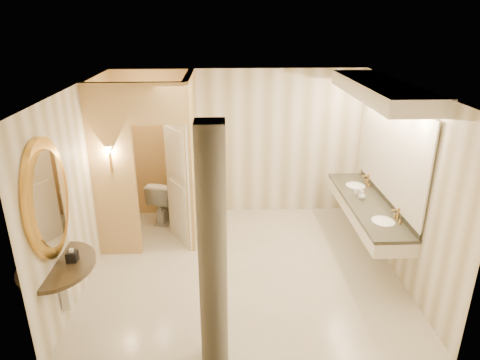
# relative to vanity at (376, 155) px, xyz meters

# --- Properties ---
(floor) EXTENTS (4.50, 4.50, 0.00)m
(floor) POSITION_rel_vanity_xyz_m (-1.98, -0.40, -1.63)
(floor) COLOR beige
(floor) RESTS_ON ground
(ceiling) EXTENTS (4.50, 4.50, 0.00)m
(ceiling) POSITION_rel_vanity_xyz_m (-1.98, -0.40, 1.07)
(ceiling) COLOR silver
(ceiling) RESTS_ON wall_back
(wall_back) EXTENTS (4.50, 0.02, 2.70)m
(wall_back) POSITION_rel_vanity_xyz_m (-1.98, 1.60, -0.28)
(wall_back) COLOR white
(wall_back) RESTS_ON floor
(wall_front) EXTENTS (4.50, 0.02, 2.70)m
(wall_front) POSITION_rel_vanity_xyz_m (-1.98, -2.40, -0.28)
(wall_front) COLOR white
(wall_front) RESTS_ON floor
(wall_left) EXTENTS (0.02, 4.00, 2.70)m
(wall_left) POSITION_rel_vanity_xyz_m (-4.23, -0.40, -0.28)
(wall_left) COLOR white
(wall_left) RESTS_ON floor
(wall_right) EXTENTS (0.02, 4.00, 2.70)m
(wall_right) POSITION_rel_vanity_xyz_m (0.27, -0.40, -0.28)
(wall_right) COLOR white
(wall_right) RESTS_ON floor
(toilet_closet) EXTENTS (1.50, 1.55, 2.70)m
(toilet_closet) POSITION_rel_vanity_xyz_m (-3.11, 0.57, -0.24)
(toilet_closet) COLOR #EAC27A
(toilet_closet) RESTS_ON floor
(wall_sconce) EXTENTS (0.14, 0.14, 0.42)m
(wall_sconce) POSITION_rel_vanity_xyz_m (-3.90, 0.03, 0.10)
(wall_sconce) COLOR #C18C3D
(wall_sconce) RESTS_ON toilet_closet
(vanity) EXTENTS (0.75, 2.64, 2.09)m
(vanity) POSITION_rel_vanity_xyz_m (0.00, 0.00, 0.00)
(vanity) COLOR silver
(vanity) RESTS_ON floor
(console_shelf) EXTENTS (1.07, 1.07, 1.98)m
(console_shelf) POSITION_rel_vanity_xyz_m (-4.19, -1.60, -0.28)
(console_shelf) COLOR black
(console_shelf) RESTS_ON floor
(pillar) EXTENTS (0.28, 0.28, 2.70)m
(pillar) POSITION_rel_vanity_xyz_m (-2.38, -2.20, -0.28)
(pillar) COLOR silver
(pillar) RESTS_ON floor
(tissue_box) EXTENTS (0.12, 0.12, 0.12)m
(tissue_box) POSITION_rel_vanity_xyz_m (-4.04, -1.53, -0.69)
(tissue_box) COLOR black
(tissue_box) RESTS_ON console_shelf
(toilet) EXTENTS (0.65, 0.87, 0.79)m
(toilet) POSITION_rel_vanity_xyz_m (-3.33, 1.28, -1.23)
(toilet) COLOR white
(toilet) RESTS_ON floor
(soap_bottle_a) EXTENTS (0.06, 0.06, 0.12)m
(soap_bottle_a) POSITION_rel_vanity_xyz_m (-0.14, 0.28, -0.70)
(soap_bottle_a) COLOR beige
(soap_bottle_a) RESTS_ON vanity
(soap_bottle_b) EXTENTS (0.12, 0.12, 0.13)m
(soap_bottle_b) POSITION_rel_vanity_xyz_m (-0.10, 0.09, -0.69)
(soap_bottle_b) COLOR silver
(soap_bottle_b) RESTS_ON vanity
(soap_bottle_c) EXTENTS (0.08, 0.08, 0.19)m
(soap_bottle_c) POSITION_rel_vanity_xyz_m (-0.11, 0.11, -0.66)
(soap_bottle_c) COLOR #C6B28C
(soap_bottle_c) RESTS_ON vanity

